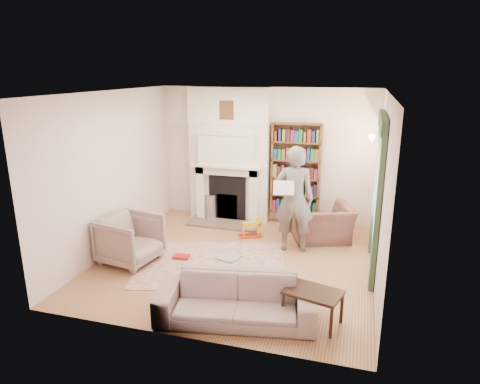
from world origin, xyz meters
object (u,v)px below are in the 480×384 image
(sofa, at_px, (236,299))
(coffee_table, at_px, (312,307))
(man_reading, at_px, (294,199))
(armchair_left, at_px, (130,239))
(paraffin_heater, at_px, (211,207))
(bookcase, at_px, (296,169))
(rocking_horse, at_px, (250,227))
(armchair_reading, at_px, (322,223))

(sofa, bearing_deg, coffee_table, 1.98)
(man_reading, bearing_deg, armchair_left, 16.16)
(armchair_left, xyz_separation_m, paraffin_heater, (0.57, 2.42, -0.13))
(bookcase, bearing_deg, sofa, -92.13)
(bookcase, bearing_deg, man_reading, -82.08)
(sofa, distance_m, rocking_horse, 2.86)
(man_reading, relative_size, coffee_table, 2.71)
(man_reading, bearing_deg, rocking_horse, -33.04)
(sofa, relative_size, rocking_horse, 4.41)
(man_reading, xyz_separation_m, paraffin_heater, (-1.96, 1.16, -0.67))
(bookcase, height_order, paraffin_heater, bookcase)
(armchair_reading, bearing_deg, bookcase, -71.50)
(paraffin_heater, height_order, rocking_horse, paraffin_heater)
(armchair_reading, height_order, rocking_horse, armchair_reading)
(armchair_reading, distance_m, armchair_left, 3.51)
(armchair_reading, bearing_deg, armchair_left, 11.02)
(armchair_left, height_order, rocking_horse, armchair_left)
(armchair_left, xyz_separation_m, man_reading, (2.53, 1.26, 0.55))
(bookcase, relative_size, rocking_horse, 4.01)
(armchair_reading, distance_m, coffee_table, 2.84)
(sofa, height_order, rocking_horse, sofa)
(coffee_table, relative_size, rocking_horse, 1.52)
(bookcase, distance_m, armchair_reading, 1.31)
(coffee_table, height_order, paraffin_heater, paraffin_heater)
(sofa, height_order, paraffin_heater, sofa)
(coffee_table, distance_m, rocking_horse, 3.01)
(paraffin_heater, bearing_deg, bookcase, 7.09)
(man_reading, distance_m, coffee_table, 2.43)
(bookcase, distance_m, armchair_left, 3.61)
(armchair_left, relative_size, paraffin_heater, 1.61)
(armchair_left, height_order, coffee_table, armchair_left)
(armchair_left, bearing_deg, rocking_horse, -35.24)
(paraffin_heater, bearing_deg, coffee_table, -52.75)
(bookcase, distance_m, coffee_table, 3.83)
(armchair_reading, bearing_deg, paraffin_heater, -34.01)
(armchair_reading, xyz_separation_m, paraffin_heater, (-2.41, 0.56, -0.07))
(bookcase, xyz_separation_m, man_reading, (0.19, -1.38, -0.23))
(coffee_table, bearing_deg, paraffin_heater, 142.51)
(sofa, distance_m, coffee_table, 0.98)
(bookcase, relative_size, coffee_table, 2.64)
(bookcase, xyz_separation_m, paraffin_heater, (-1.77, -0.22, -0.90))
(bookcase, relative_size, paraffin_heater, 3.36)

